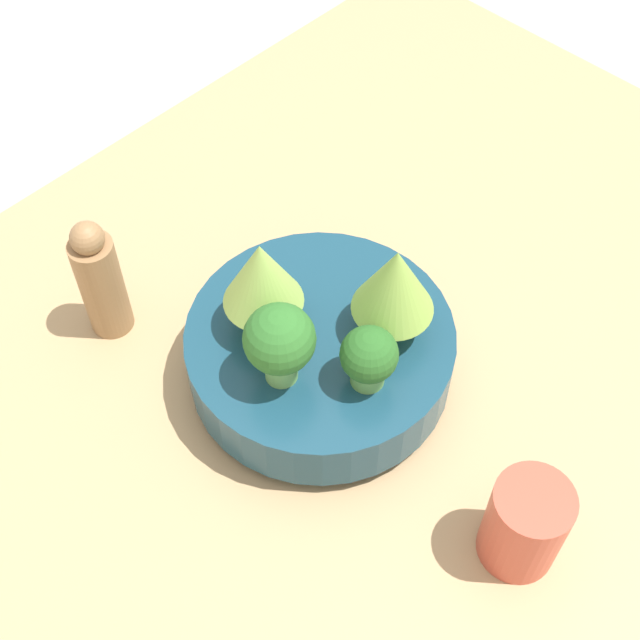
# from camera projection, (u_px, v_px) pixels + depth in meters

# --- Properties ---
(ground_plane) EXTENTS (6.00, 6.00, 0.00)m
(ground_plane) POSITION_uv_depth(u_px,v_px,m) (330.00, 397.00, 0.87)
(ground_plane) COLOR #ADA89E
(table) EXTENTS (1.15, 0.81, 0.04)m
(table) POSITION_uv_depth(u_px,v_px,m) (330.00, 387.00, 0.86)
(table) COLOR tan
(table) RESTS_ON ground_plane
(bowl) EXTENTS (0.24, 0.24, 0.07)m
(bowl) POSITION_uv_depth(u_px,v_px,m) (320.00, 352.00, 0.81)
(bowl) COLOR navy
(bowl) RESTS_ON table
(romanesco_piece_near) EXTENTS (0.07, 0.07, 0.10)m
(romanesco_piece_near) POSITION_uv_depth(u_px,v_px,m) (395.00, 284.00, 0.74)
(romanesco_piece_near) COLOR #6BA34C
(romanesco_piece_near) RESTS_ON bowl
(broccoli_floret_left) EXTENTS (0.06, 0.06, 0.08)m
(broccoli_floret_left) POSITION_uv_depth(u_px,v_px,m) (283.00, 344.00, 0.72)
(broccoli_floret_left) COLOR #7AB256
(broccoli_floret_left) RESTS_ON bowl
(romanesco_piece_far) EXTENTS (0.07, 0.07, 0.10)m
(romanesco_piece_far) POSITION_uv_depth(u_px,v_px,m) (262.00, 277.00, 0.74)
(romanesco_piece_far) COLOR #609347
(romanesco_piece_far) RESTS_ON bowl
(broccoli_floret_front) EXTENTS (0.05, 0.05, 0.06)m
(broccoli_floret_front) POSITION_uv_depth(u_px,v_px,m) (369.00, 357.00, 0.73)
(broccoli_floret_front) COLOR #6BA34C
(broccoli_floret_front) RESTS_ON bowl
(cup) EXTENTS (0.06, 0.06, 0.09)m
(cup) POSITION_uv_depth(u_px,v_px,m) (525.00, 524.00, 0.71)
(cup) COLOR #C64C38
(cup) RESTS_ON table
(pepper_mill) EXTENTS (0.04, 0.04, 0.14)m
(pepper_mill) POSITION_uv_depth(u_px,v_px,m) (100.00, 280.00, 0.83)
(pepper_mill) COLOR #997047
(pepper_mill) RESTS_ON table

